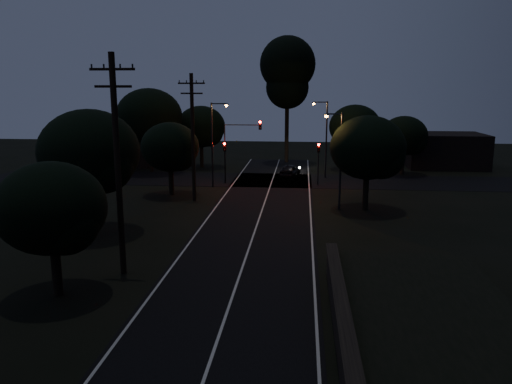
{
  "coord_description": "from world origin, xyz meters",
  "views": [
    {
      "loc": [
        3.06,
        -8.53,
        9.33
      ],
      "look_at": [
        0.0,
        24.0,
        2.5
      ],
      "focal_mm": 35.0,
      "sensor_mm": 36.0,
      "label": 1
    }
  ],
  "objects_px": {
    "utility_pole_far": "(193,136)",
    "signal_right": "(318,156)",
    "streetlight_c": "(339,154)",
    "signal_mast": "(242,140)",
    "streetlight_a": "(214,139)",
    "streetlight_b": "(325,134)",
    "car": "(290,170)",
    "signal_left": "(225,155)",
    "utility_pole_mid": "(117,162)",
    "tall_pine": "(287,72)"
  },
  "relations": [
    {
      "from": "utility_pole_far",
      "to": "signal_right",
      "type": "distance_m",
      "value": 13.53
    },
    {
      "from": "utility_pole_far",
      "to": "streetlight_c",
      "type": "distance_m",
      "value": 12.05
    },
    {
      "from": "signal_mast",
      "to": "utility_pole_far",
      "type": "bearing_deg",
      "value": -111.11
    },
    {
      "from": "utility_pole_far",
      "to": "streetlight_a",
      "type": "relative_size",
      "value": 1.31
    },
    {
      "from": "streetlight_b",
      "to": "signal_mast",
      "type": "bearing_deg",
      "value": -154.01
    },
    {
      "from": "car",
      "to": "signal_right",
      "type": "bearing_deg",
      "value": 134.98
    },
    {
      "from": "signal_right",
      "to": "car",
      "type": "height_order",
      "value": "signal_right"
    },
    {
      "from": "signal_mast",
      "to": "streetlight_b",
      "type": "height_order",
      "value": "streetlight_b"
    },
    {
      "from": "signal_mast",
      "to": "car",
      "type": "bearing_deg",
      "value": 43.23
    },
    {
      "from": "signal_left",
      "to": "car",
      "type": "bearing_deg",
      "value": 34.66
    },
    {
      "from": "utility_pole_far",
      "to": "signal_left",
      "type": "bearing_deg",
      "value": 80.06
    },
    {
      "from": "signal_left",
      "to": "streetlight_c",
      "type": "distance_m",
      "value": 14.52
    },
    {
      "from": "streetlight_b",
      "to": "streetlight_c",
      "type": "relative_size",
      "value": 1.07
    },
    {
      "from": "utility_pole_mid",
      "to": "signal_right",
      "type": "relative_size",
      "value": 2.68
    },
    {
      "from": "car",
      "to": "streetlight_a",
      "type": "bearing_deg",
      "value": 54.2
    },
    {
      "from": "streetlight_c",
      "to": "car",
      "type": "relative_size",
      "value": 1.9
    },
    {
      "from": "streetlight_c",
      "to": "utility_pole_far",
      "type": "bearing_deg",
      "value": 170.4
    },
    {
      "from": "streetlight_a",
      "to": "signal_left",
      "type": "bearing_deg",
      "value": 70.41
    },
    {
      "from": "utility_pole_mid",
      "to": "streetlight_c",
      "type": "xyz_separation_m",
      "value": [
        11.83,
        15.0,
        -1.39
      ]
    },
    {
      "from": "utility_pole_mid",
      "to": "signal_mast",
      "type": "bearing_deg",
      "value": 82.96
    },
    {
      "from": "tall_pine",
      "to": "signal_mast",
      "type": "bearing_deg",
      "value": -104.62
    },
    {
      "from": "streetlight_c",
      "to": "car",
      "type": "distance_m",
      "value": 15.39
    },
    {
      "from": "streetlight_a",
      "to": "streetlight_b",
      "type": "height_order",
      "value": "same"
    },
    {
      "from": "utility_pole_mid",
      "to": "streetlight_b",
      "type": "bearing_deg",
      "value": 68.7
    },
    {
      "from": "signal_right",
      "to": "streetlight_a",
      "type": "xyz_separation_m",
      "value": [
        -9.91,
        -1.99,
        1.8
      ]
    },
    {
      "from": "tall_pine",
      "to": "car",
      "type": "distance_m",
      "value": 15.03
    },
    {
      "from": "utility_pole_mid",
      "to": "signal_mast",
      "type": "xyz_separation_m",
      "value": [
        3.09,
        24.99,
        -1.4
      ]
    },
    {
      "from": "tall_pine",
      "to": "car",
      "type": "relative_size",
      "value": 3.96
    },
    {
      "from": "signal_mast",
      "to": "streetlight_c",
      "type": "height_order",
      "value": "streetlight_c"
    },
    {
      "from": "utility_pole_far",
      "to": "tall_pine",
      "type": "height_order",
      "value": "tall_pine"
    },
    {
      "from": "signal_mast",
      "to": "streetlight_c",
      "type": "xyz_separation_m",
      "value": [
        8.74,
        -9.99,
        0.01
      ]
    },
    {
      "from": "utility_pole_mid",
      "to": "streetlight_c",
      "type": "bearing_deg",
      "value": 51.74
    },
    {
      "from": "streetlight_c",
      "to": "car",
      "type": "xyz_separation_m",
      "value": [
        -4.07,
        14.38,
        -3.68
      ]
    },
    {
      "from": "utility_pole_far",
      "to": "tall_pine",
      "type": "distance_m",
      "value": 24.73
    },
    {
      "from": "utility_pole_far",
      "to": "car",
      "type": "relative_size",
      "value": 2.66
    },
    {
      "from": "signal_mast",
      "to": "car",
      "type": "relative_size",
      "value": 1.58
    },
    {
      "from": "tall_pine",
      "to": "utility_pole_far",
      "type": "bearing_deg",
      "value": -106.93
    },
    {
      "from": "signal_mast",
      "to": "streetlight_a",
      "type": "height_order",
      "value": "streetlight_a"
    },
    {
      "from": "tall_pine",
      "to": "streetlight_b",
      "type": "xyz_separation_m",
      "value": [
        4.31,
        -11.0,
        -6.65
      ]
    },
    {
      "from": "signal_left",
      "to": "streetlight_b",
      "type": "distance_m",
      "value": 10.84
    },
    {
      "from": "tall_pine",
      "to": "streetlight_a",
      "type": "relative_size",
      "value": 1.96
    },
    {
      "from": "streetlight_b",
      "to": "car",
      "type": "xyz_separation_m",
      "value": [
        -3.55,
        0.38,
        -3.96
      ]
    },
    {
      "from": "utility_pole_mid",
      "to": "tall_pine",
      "type": "height_order",
      "value": "tall_pine"
    },
    {
      "from": "tall_pine",
      "to": "streetlight_a",
      "type": "xyz_separation_m",
      "value": [
        -6.31,
        -17.0,
        -6.65
      ]
    },
    {
      "from": "utility_pole_far",
      "to": "streetlight_b",
      "type": "height_order",
      "value": "utility_pole_far"
    },
    {
      "from": "signal_left",
      "to": "utility_pole_far",
      "type": "bearing_deg",
      "value": -99.94
    },
    {
      "from": "signal_right",
      "to": "streetlight_a",
      "type": "relative_size",
      "value": 0.51
    },
    {
      "from": "streetlight_c",
      "to": "car",
      "type": "bearing_deg",
      "value": 105.8
    },
    {
      "from": "signal_right",
      "to": "streetlight_c",
      "type": "bearing_deg",
      "value": -82.98
    },
    {
      "from": "signal_left",
      "to": "streetlight_c",
      "type": "height_order",
      "value": "streetlight_c"
    }
  ]
}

